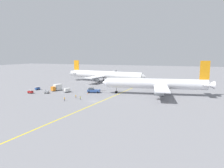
{
  "coord_description": "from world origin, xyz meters",
  "views": [
    {
      "loc": [
        37.17,
        -78.23,
        19.59
      ],
      "look_at": [
        -1.15,
        25.24,
        4.0
      ],
      "focal_mm": 33.23,
      "sensor_mm": 36.0,
      "label": 1
    }
  ],
  "objects_px": {
    "traffic_cone_wingtip_port": "(88,93)",
    "jet_bridge": "(113,73)",
    "gse_catering_truck_tall": "(57,87)",
    "gse_baggage_cart_trailing": "(30,92)",
    "gse_gpu_cart_small": "(47,92)",
    "ground_crew_marshaller_foreground": "(65,99)",
    "gse_container_dolly_flat": "(67,90)",
    "ground_crew_wing_walker_right": "(80,98)",
    "airliner_at_gate_left": "(105,75)",
    "gse_baggage_cart_near_cluster": "(37,88)",
    "airliner_being_pushed": "(157,84)",
    "ground_crew_ramp_agent_by_cones": "(76,96)",
    "pushback_tug": "(93,90)"
  },
  "relations": [
    {
      "from": "pushback_tug",
      "to": "traffic_cone_wingtip_port",
      "type": "distance_m",
      "value": 4.43
    },
    {
      "from": "traffic_cone_wingtip_port",
      "to": "ground_crew_marshaller_foreground",
      "type": "bearing_deg",
      "value": -96.09
    },
    {
      "from": "gse_catering_truck_tall",
      "to": "airliner_being_pushed",
      "type": "bearing_deg",
      "value": 7.67
    },
    {
      "from": "ground_crew_ramp_agent_by_cones",
      "to": "gse_baggage_cart_near_cluster",
      "type": "bearing_deg",
      "value": 158.7
    },
    {
      "from": "airliner_being_pushed",
      "to": "gse_gpu_cart_small",
      "type": "xyz_separation_m",
      "value": [
        -52.96,
        -15.97,
        -4.66
      ]
    },
    {
      "from": "gse_baggage_cart_trailing",
      "to": "jet_bridge",
      "type": "relative_size",
      "value": 0.14
    },
    {
      "from": "ground_crew_marshaller_foreground",
      "to": "traffic_cone_wingtip_port",
      "type": "distance_m",
      "value": 18.0
    },
    {
      "from": "airliner_at_gate_left",
      "to": "pushback_tug",
      "type": "relative_size",
      "value": 6.26
    },
    {
      "from": "gse_baggage_cart_near_cluster",
      "to": "gse_baggage_cart_trailing",
      "type": "bearing_deg",
      "value": -68.56
    },
    {
      "from": "ground_crew_ramp_agent_by_cones",
      "to": "ground_crew_wing_walker_right",
      "type": "height_order",
      "value": "ground_crew_wing_walker_right"
    },
    {
      "from": "pushback_tug",
      "to": "gse_baggage_cart_near_cluster",
      "type": "bearing_deg",
      "value": -174.73
    },
    {
      "from": "airliner_at_gate_left",
      "to": "ground_crew_marshaller_foreground",
      "type": "relative_size",
      "value": 36.08
    },
    {
      "from": "gse_gpu_cart_small",
      "to": "traffic_cone_wingtip_port",
      "type": "distance_m",
      "value": 21.01
    },
    {
      "from": "airliner_being_pushed",
      "to": "traffic_cone_wingtip_port",
      "type": "bearing_deg",
      "value": -163.27
    },
    {
      "from": "ground_crew_ramp_agent_by_cones",
      "to": "gse_gpu_cart_small",
      "type": "bearing_deg",
      "value": 165.22
    },
    {
      "from": "gse_gpu_cart_small",
      "to": "jet_bridge",
      "type": "height_order",
      "value": "jet_bridge"
    },
    {
      "from": "airliner_at_gate_left",
      "to": "pushback_tug",
      "type": "xyz_separation_m",
      "value": [
        10.67,
        -42.31,
        -3.94
      ]
    },
    {
      "from": "airliner_being_pushed",
      "to": "ground_crew_marshaller_foreground",
      "type": "relative_size",
      "value": 31.79
    },
    {
      "from": "airliner_at_gate_left",
      "to": "gse_baggage_cart_near_cluster",
      "type": "xyz_separation_m",
      "value": [
        -22.64,
        -45.38,
        -4.28
      ]
    },
    {
      "from": "ground_crew_wing_walker_right",
      "to": "traffic_cone_wingtip_port",
      "type": "bearing_deg",
      "value": 104.05
    },
    {
      "from": "airliner_at_gate_left",
      "to": "gse_baggage_cart_near_cluster",
      "type": "distance_m",
      "value": 50.89
    },
    {
      "from": "airliner_being_pushed",
      "to": "gse_catering_truck_tall",
      "type": "height_order",
      "value": "airliner_being_pushed"
    },
    {
      "from": "traffic_cone_wingtip_port",
      "to": "jet_bridge",
      "type": "height_order",
      "value": "jet_bridge"
    },
    {
      "from": "traffic_cone_wingtip_port",
      "to": "gse_catering_truck_tall",
      "type": "bearing_deg",
      "value": 172.41
    },
    {
      "from": "airliner_at_gate_left",
      "to": "airliner_being_pushed",
      "type": "xyz_separation_m",
      "value": [
        42.26,
        -36.57,
        0.31
      ]
    },
    {
      "from": "gse_container_dolly_flat",
      "to": "gse_catering_truck_tall",
      "type": "relative_size",
      "value": 0.61
    },
    {
      "from": "pushback_tug",
      "to": "gse_catering_truck_tall",
      "type": "relative_size",
      "value": 1.55
    },
    {
      "from": "gse_container_dolly_flat",
      "to": "ground_crew_wing_walker_right",
      "type": "bearing_deg",
      "value": -42.1
    },
    {
      "from": "airliner_at_gate_left",
      "to": "gse_baggage_cart_near_cluster",
      "type": "height_order",
      "value": "airliner_at_gate_left"
    },
    {
      "from": "gse_container_dolly_flat",
      "to": "pushback_tug",
      "type": "bearing_deg",
      "value": 15.82
    },
    {
      "from": "gse_baggage_cart_near_cluster",
      "to": "ground_crew_ramp_agent_by_cones",
      "type": "bearing_deg",
      "value": -21.3
    },
    {
      "from": "ground_crew_wing_walker_right",
      "to": "gse_baggage_cart_trailing",
      "type": "bearing_deg",
      "value": 171.15
    },
    {
      "from": "gse_gpu_cart_small",
      "to": "ground_crew_wing_walker_right",
      "type": "xyz_separation_m",
      "value": [
        23.56,
        -7.74,
        0.1
      ]
    },
    {
      "from": "pushback_tug",
      "to": "ground_crew_wing_walker_right",
      "type": "relative_size",
      "value": 5.73
    },
    {
      "from": "pushback_tug",
      "to": "traffic_cone_wingtip_port",
      "type": "bearing_deg",
      "value": -107.07
    },
    {
      "from": "gse_baggage_cart_near_cluster",
      "to": "ground_crew_marshaller_foreground",
      "type": "distance_m",
      "value": 35.6
    },
    {
      "from": "gse_catering_truck_tall",
      "to": "gse_baggage_cart_trailing",
      "type": "relative_size",
      "value": 2.27
    },
    {
      "from": "gse_gpu_cart_small",
      "to": "airliner_at_gate_left",
      "type": "bearing_deg",
      "value": 78.49
    },
    {
      "from": "gse_gpu_cart_small",
      "to": "ground_crew_marshaller_foreground",
      "type": "height_order",
      "value": "gse_gpu_cart_small"
    },
    {
      "from": "airliner_at_gate_left",
      "to": "gse_baggage_cart_near_cluster",
      "type": "bearing_deg",
      "value": -116.51
    },
    {
      "from": "gse_gpu_cart_small",
      "to": "gse_baggage_cart_trailing",
      "type": "height_order",
      "value": "gse_gpu_cart_small"
    },
    {
      "from": "pushback_tug",
      "to": "ground_crew_ramp_agent_by_cones",
      "type": "xyz_separation_m",
      "value": [
        -1.48,
        -15.48,
        -0.34
      ]
    },
    {
      "from": "ground_crew_ramp_agent_by_cones",
      "to": "ground_crew_wing_walker_right",
      "type": "bearing_deg",
      "value": -34.19
    },
    {
      "from": "gse_catering_truck_tall",
      "to": "jet_bridge",
      "type": "bearing_deg",
      "value": 83.55
    },
    {
      "from": "gse_baggage_cart_trailing",
      "to": "traffic_cone_wingtip_port",
      "type": "bearing_deg",
      "value": 17.6
    },
    {
      "from": "gse_container_dolly_flat",
      "to": "gse_baggage_cart_trailing",
      "type": "distance_m",
      "value": 18.4
    },
    {
      "from": "pushback_tug",
      "to": "gse_baggage_cart_trailing",
      "type": "distance_m",
      "value": 32.16
    },
    {
      "from": "gse_gpu_cart_small",
      "to": "gse_baggage_cart_trailing",
      "type": "relative_size",
      "value": 0.86
    },
    {
      "from": "airliner_being_pushed",
      "to": "jet_bridge",
      "type": "height_order",
      "value": "airliner_being_pushed"
    },
    {
      "from": "gse_catering_truck_tall",
      "to": "airliner_at_gate_left",
      "type": "bearing_deg",
      "value": 75.94
    }
  ]
}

